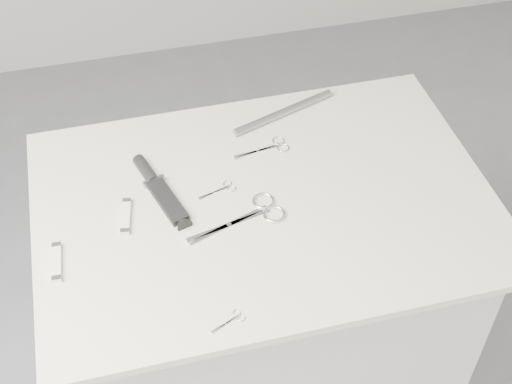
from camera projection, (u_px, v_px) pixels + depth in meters
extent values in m
cube|color=silver|center=(263.00, 322.00, 1.89)|extent=(0.90, 0.60, 0.90)
cube|color=beige|center=(264.00, 202.00, 1.57)|extent=(1.00, 0.70, 0.02)
cube|color=silver|center=(229.00, 225.00, 1.50)|extent=(0.19, 0.08, 0.00)
cylinder|color=silver|center=(229.00, 225.00, 1.50)|extent=(0.01, 0.01, 0.01)
torus|color=silver|center=(263.00, 201.00, 1.55)|extent=(0.05, 0.05, 0.01)
torus|color=silver|center=(274.00, 214.00, 1.52)|extent=(0.05, 0.05, 0.01)
cube|color=silver|center=(258.00, 151.00, 1.67)|extent=(0.12, 0.04, 0.00)
cylinder|color=silver|center=(258.00, 151.00, 1.67)|extent=(0.01, 0.01, 0.00)
torus|color=silver|center=(278.00, 141.00, 1.69)|extent=(0.03, 0.03, 0.00)
torus|color=silver|center=(283.00, 148.00, 1.68)|extent=(0.03, 0.03, 0.00)
cube|color=silver|center=(214.00, 193.00, 1.57)|extent=(0.08, 0.03, 0.00)
cylinder|color=silver|center=(214.00, 192.00, 1.57)|extent=(0.00, 0.00, 0.00)
torus|color=silver|center=(227.00, 184.00, 1.59)|extent=(0.02, 0.02, 0.00)
torus|color=silver|center=(232.00, 189.00, 1.58)|extent=(0.02, 0.02, 0.00)
cube|color=silver|center=(225.00, 324.00, 1.33)|extent=(0.06, 0.03, 0.00)
cylinder|color=silver|center=(225.00, 324.00, 1.33)|extent=(0.00, 0.00, 0.00)
torus|color=silver|center=(237.00, 313.00, 1.35)|extent=(0.02, 0.02, 0.00)
torus|color=silver|center=(241.00, 318.00, 1.34)|extent=(0.02, 0.02, 0.00)
cube|color=black|center=(167.00, 201.00, 1.54)|extent=(0.08, 0.15, 0.02)
cube|color=gray|center=(154.00, 181.00, 1.59)|extent=(0.05, 0.02, 0.02)
cylinder|color=black|center=(146.00, 170.00, 1.61)|extent=(0.05, 0.09, 0.03)
cube|color=white|center=(57.00, 262.00, 1.43)|extent=(0.02, 0.10, 0.01)
cube|color=silver|center=(57.00, 246.00, 1.46)|extent=(0.02, 0.01, 0.01)
cube|color=silver|center=(57.00, 279.00, 1.40)|extent=(0.02, 0.01, 0.01)
cube|color=white|center=(126.00, 216.00, 1.52)|extent=(0.04, 0.10, 0.01)
cube|color=silver|center=(127.00, 201.00, 1.55)|extent=(0.02, 0.02, 0.01)
cube|color=silver|center=(125.00, 231.00, 1.48)|extent=(0.02, 0.02, 0.01)
cylinder|color=gray|center=(284.00, 112.00, 1.76)|extent=(0.28, 0.11, 0.02)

